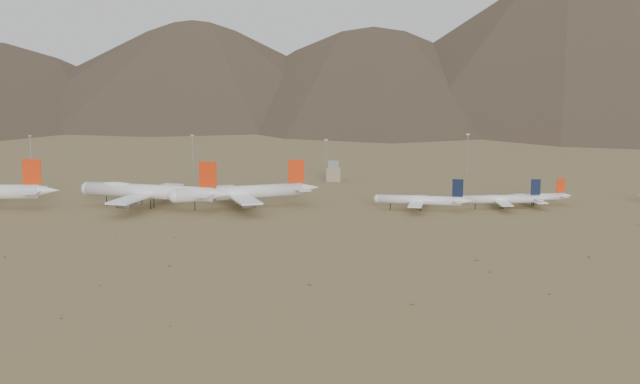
{
  "coord_description": "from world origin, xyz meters",
  "views": [
    {
      "loc": [
        26.83,
        -388.62,
        76.32
      ],
      "look_at": [
        23.1,
        30.0,
        8.19
      ],
      "focal_mm": 50.0,
      "sensor_mm": 36.0,
      "label": 1
    }
  ],
  "objects_px": {
    "widebody_east": "(240,192)",
    "widebody_centre": "(150,191)",
    "narrowbody_a": "(422,200)",
    "control_tower": "(333,172)",
    "narrowbody_b": "(503,199)"
  },
  "relations": [
    {
      "from": "narrowbody_a",
      "to": "widebody_centre",
      "type": "bearing_deg",
      "value": -171.68
    },
    {
      "from": "widebody_east",
      "to": "narrowbody_a",
      "type": "distance_m",
      "value": 86.69
    },
    {
      "from": "narrowbody_b",
      "to": "control_tower",
      "type": "xyz_separation_m",
      "value": [
        -80.85,
        88.73,
        0.71
      ]
    },
    {
      "from": "widebody_centre",
      "to": "control_tower",
      "type": "height_order",
      "value": "widebody_centre"
    },
    {
      "from": "widebody_east",
      "to": "narrowbody_b",
      "type": "xyz_separation_m",
      "value": [
        126.09,
        -0.8,
        -3.05
      ]
    },
    {
      "from": "widebody_east",
      "to": "control_tower",
      "type": "xyz_separation_m",
      "value": [
        45.24,
        87.93,
        -2.34
      ]
    },
    {
      "from": "widebody_centre",
      "to": "narrowbody_a",
      "type": "bearing_deg",
      "value": 13.67
    },
    {
      "from": "widebody_centre",
      "to": "control_tower",
      "type": "xyz_separation_m",
      "value": [
        88.38,
        88.94,
        -2.84
      ]
    },
    {
      "from": "widebody_centre",
      "to": "narrowbody_a",
      "type": "xyz_separation_m",
      "value": [
        129.58,
        -4.92,
        -3.13
      ]
    },
    {
      "from": "widebody_east",
      "to": "narrowbody_b",
      "type": "bearing_deg",
      "value": -20.32
    },
    {
      "from": "widebody_east",
      "to": "widebody_centre",
      "type": "bearing_deg",
      "value": 161.38
    },
    {
      "from": "widebody_centre",
      "to": "narrowbody_b",
      "type": "height_order",
      "value": "widebody_centre"
    },
    {
      "from": "narrowbody_a",
      "to": "narrowbody_b",
      "type": "bearing_deg",
      "value": 17.86
    },
    {
      "from": "narrowbody_b",
      "to": "control_tower",
      "type": "bearing_deg",
      "value": 129.3
    },
    {
      "from": "widebody_centre",
      "to": "control_tower",
      "type": "distance_m",
      "value": 125.42
    }
  ]
}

